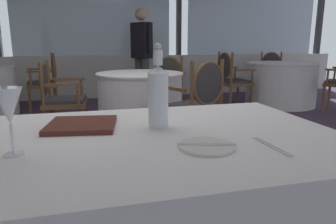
% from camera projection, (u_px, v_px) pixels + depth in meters
% --- Properties ---
extents(ground_plane, '(14.24, 14.24, 0.00)m').
position_uv_depth(ground_plane, '(114.00, 176.00, 2.60)').
color(ground_plane, '#47384C').
extents(window_wall_far, '(10.95, 0.14, 2.84)m').
position_uv_depth(window_wall_far, '(95.00, 41.00, 6.09)').
color(window_wall_far, beige).
rests_on(window_wall_far, ground_plane).
extents(side_plate, '(0.19, 0.19, 0.01)m').
position_uv_depth(side_plate, '(206.00, 146.00, 1.02)').
color(side_plate, silver).
rests_on(side_plate, foreground_table).
extents(butter_knife, '(0.19, 0.07, 0.00)m').
position_uv_depth(butter_knife, '(206.00, 145.00, 1.02)').
color(butter_knife, silver).
rests_on(butter_knife, foreground_table).
extents(dinner_fork, '(0.03, 0.20, 0.00)m').
position_uv_depth(dinner_fork, '(271.00, 146.00, 1.02)').
color(dinner_fork, silver).
rests_on(dinner_fork, foreground_table).
extents(water_bottle, '(0.08, 0.08, 0.34)m').
position_uv_depth(water_bottle, '(158.00, 94.00, 1.24)').
color(water_bottle, white).
rests_on(water_bottle, foreground_table).
extents(wine_glass, '(0.09, 0.09, 0.21)m').
position_uv_depth(wine_glass, '(9.00, 107.00, 0.92)').
color(wine_glass, white).
rests_on(wine_glass, foreground_table).
extents(menu_book, '(0.30, 0.28, 0.02)m').
position_uv_depth(menu_book, '(82.00, 125.00, 1.26)').
color(menu_book, '#512319').
rests_on(menu_book, foreground_table).
extents(background_table_0, '(1.24, 1.24, 0.76)m').
position_uv_depth(background_table_0, '(281.00, 84.00, 5.52)').
color(background_table_0, white).
rests_on(background_table_0, ground_plane).
extents(dining_chair_0_0, '(0.64, 0.60, 0.92)m').
position_uv_depth(dining_chair_0_0, '(272.00, 70.00, 6.49)').
color(dining_chair_0_0, brown).
rests_on(dining_chair_0_0, ground_plane).
extents(dining_chair_0_1, '(0.52, 0.57, 0.96)m').
position_uv_depth(dining_chair_0_1, '(231.00, 76.00, 5.11)').
color(dining_chair_0_1, brown).
rests_on(dining_chair_0_1, ground_plane).
extents(dining_chair_1_2, '(0.53, 0.59, 0.94)m').
position_uv_depth(dining_chair_1_2, '(47.00, 77.00, 5.08)').
color(dining_chair_1_2, brown).
rests_on(dining_chair_1_2, ground_plane).
extents(background_table_2, '(1.01, 1.01, 0.76)m').
position_uv_depth(background_table_2, '(140.00, 105.00, 3.66)').
color(background_table_2, white).
rests_on(background_table_2, ground_plane).
extents(dining_chair_2_0, '(0.49, 0.56, 0.90)m').
position_uv_depth(dining_chair_2_0, '(58.00, 94.00, 3.46)').
color(dining_chair_2_0, brown).
rests_on(dining_chair_2_0, ground_plane).
extents(dining_chair_2_1, '(0.64, 0.62, 0.95)m').
position_uv_depth(dining_chair_2_1, '(198.00, 101.00, 2.94)').
color(dining_chair_2_1, brown).
rests_on(dining_chair_2_1, ground_plane).
extents(dining_chair_2_2, '(0.65, 0.64, 0.91)m').
position_uv_depth(dining_chair_2_2, '(166.00, 83.00, 4.49)').
color(dining_chair_2_2, brown).
rests_on(dining_chair_2_2, ground_plane).
extents(diner_person_1, '(0.37, 0.45, 1.69)m').
position_uv_depth(diner_person_1, '(142.00, 50.00, 5.53)').
color(diner_person_1, '#424C42').
rests_on(diner_person_1, ground_plane).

